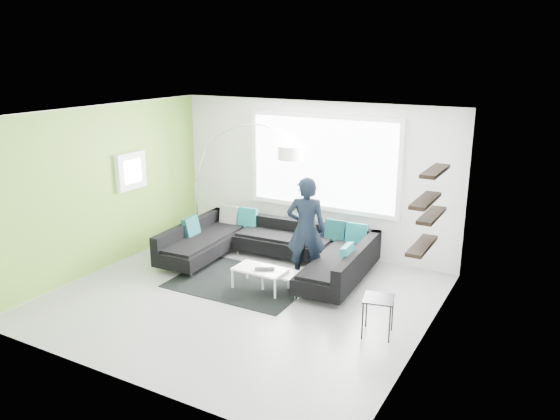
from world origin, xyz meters
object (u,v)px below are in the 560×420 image
Objects in this scene: laptop at (265,270)px; sectional_sofa at (268,251)px; side_table at (378,316)px; arc_lamp at (196,182)px; person at (306,230)px; coffee_table at (273,280)px.

sectional_sofa is at bearing 88.79° from laptop.
side_table is 2.05m from laptop.
sectional_sofa is 0.97m from laptop.
arc_lamp is 3.02m from laptop.
arc_lamp is 4.40× the size of side_table.
side_table is at bearing 123.51° from person.
person reaches higher than sectional_sofa.
laptop is at bearing 43.71° from person.
side_table reaches higher than laptop.
arc_lamp is 4.97m from side_table.
coffee_table is at bearing -41.13° from arc_lamp.
person is (2.82, -0.79, -0.31)m from arc_lamp.
sectional_sofa reaches higher than side_table.
person is at bearing 36.38° from laptop.
person reaches higher than laptop.
side_table is 0.31× the size of person.
coffee_table is at bearing 45.21° from person.
laptop is at bearing 167.41° from side_table.
laptop is (0.44, -0.86, 0.04)m from sectional_sofa.
sectional_sofa is 2.30m from arc_lamp.
laptop is (-0.35, -0.74, -0.51)m from person.
sectional_sofa reaches higher than laptop.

